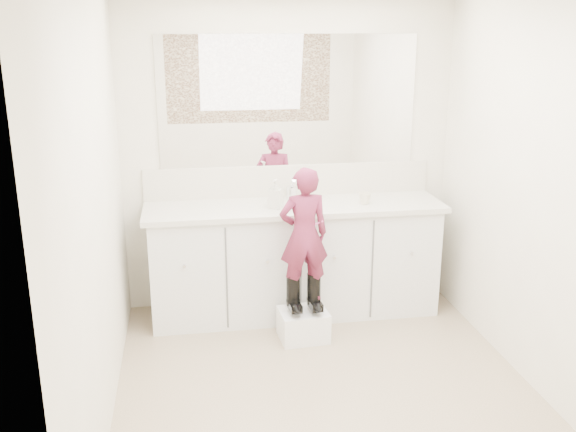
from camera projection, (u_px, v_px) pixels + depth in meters
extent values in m
plane|color=#817154|center=(328.00, 394.00, 3.99)|extent=(3.00, 3.00, 0.00)
plane|color=beige|center=(289.00, 157.00, 5.06)|extent=(2.60, 0.00, 2.60)
plane|color=beige|center=(429.00, 326.00, 2.23)|extent=(2.60, 0.00, 2.60)
plane|color=beige|center=(96.00, 219.00, 3.44)|extent=(0.00, 3.00, 3.00)
plane|color=beige|center=(543.00, 199.00, 3.85)|extent=(0.00, 3.00, 3.00)
cube|color=silver|center=(294.00, 261.00, 5.03)|extent=(2.20, 0.55, 0.85)
cube|color=beige|center=(295.00, 207.00, 4.88)|extent=(2.28, 0.58, 0.04)
cube|color=beige|center=(289.00, 180.00, 5.10)|extent=(2.28, 0.03, 0.25)
cube|color=white|center=(289.00, 101.00, 4.93)|extent=(2.00, 0.02, 1.00)
cube|color=#472819|center=(436.00, 200.00, 2.11)|extent=(2.00, 0.01, 1.20)
cylinder|color=silver|center=(291.00, 193.00, 5.02)|extent=(0.08, 0.08, 0.10)
imported|color=beige|center=(365.00, 198.00, 4.89)|extent=(0.11, 0.11, 0.09)
imported|color=beige|center=(275.00, 194.00, 4.77)|extent=(0.13, 0.13, 0.22)
cube|color=white|center=(303.00, 325.00, 4.67)|extent=(0.36, 0.31, 0.22)
imported|color=#B63864|center=(304.00, 235.00, 4.47)|extent=(0.37, 0.26, 0.96)
cylinder|color=pink|center=(314.00, 225.00, 4.46)|extent=(0.14, 0.02, 0.06)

